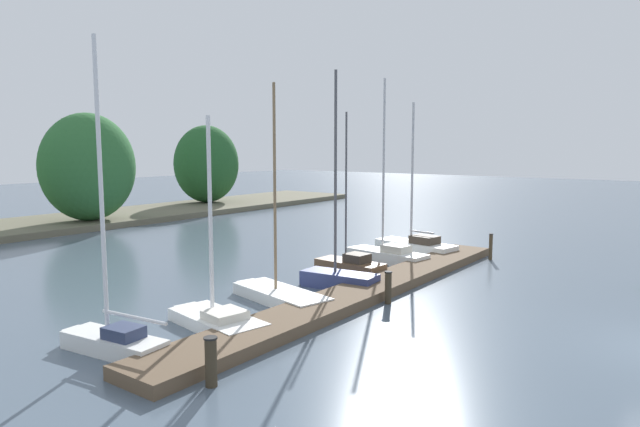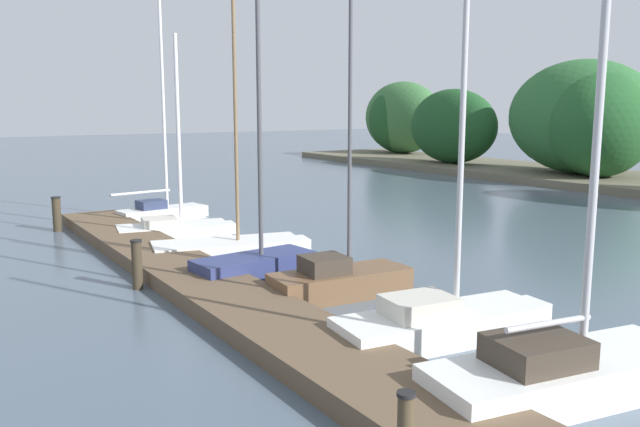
{
  "view_description": "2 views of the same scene",
  "coord_description": "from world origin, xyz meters",
  "px_view_note": "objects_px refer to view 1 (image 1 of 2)",
  "views": [
    {
      "loc": [
        -16.62,
        -0.77,
        5.26
      ],
      "look_at": [
        1.43,
        12.56,
        2.56
      ],
      "focal_mm": 31.62,
      "sensor_mm": 36.0,
      "label": 1
    },
    {
      "loc": [
        13.32,
        4.22,
        3.98
      ],
      "look_at": [
        0.78,
        12.26,
        1.51
      ],
      "focal_mm": 36.46,
      "sensor_mm": 36.0,
      "label": 2
    }
  ],
  "objects_px": {
    "sailboat_0": "(112,334)",
    "sailboat_2": "(278,292)",
    "sailboat_6": "(414,245)",
    "mooring_piling_2": "(491,247)",
    "mooring_piling_1": "(388,287)",
    "mooring_piling_0": "(211,362)",
    "sailboat_1": "(215,316)",
    "sailboat_3": "(337,276)",
    "sailboat_4": "(348,265)",
    "sailboat_5": "(386,253)"
  },
  "relations": [
    {
      "from": "sailboat_3",
      "to": "sailboat_4",
      "type": "bearing_deg",
      "value": -72.58
    },
    {
      "from": "mooring_piling_1",
      "to": "sailboat_6",
      "type": "bearing_deg",
      "value": 21.68
    },
    {
      "from": "mooring_piling_0",
      "to": "sailboat_1",
      "type": "bearing_deg",
      "value": 45.66
    },
    {
      "from": "sailboat_2",
      "to": "mooring_piling_0",
      "type": "height_order",
      "value": "sailboat_2"
    },
    {
      "from": "sailboat_3",
      "to": "sailboat_0",
      "type": "bearing_deg",
      "value": 78.96
    },
    {
      "from": "sailboat_1",
      "to": "sailboat_3",
      "type": "xyz_separation_m",
      "value": [
        5.9,
        -0.21,
        0.12
      ]
    },
    {
      "from": "sailboat_2",
      "to": "mooring_piling_1",
      "type": "height_order",
      "value": "sailboat_2"
    },
    {
      "from": "sailboat_4",
      "to": "mooring_piling_1",
      "type": "height_order",
      "value": "sailboat_4"
    },
    {
      "from": "sailboat_2",
      "to": "sailboat_6",
      "type": "height_order",
      "value": "sailboat_2"
    },
    {
      "from": "sailboat_0",
      "to": "sailboat_2",
      "type": "height_order",
      "value": "sailboat_0"
    },
    {
      "from": "sailboat_3",
      "to": "mooring_piling_0",
      "type": "relative_size",
      "value": 7.11
    },
    {
      "from": "sailboat_0",
      "to": "mooring_piling_2",
      "type": "relative_size",
      "value": 6.45
    },
    {
      "from": "sailboat_1",
      "to": "sailboat_6",
      "type": "bearing_deg",
      "value": -76.67
    },
    {
      "from": "sailboat_3",
      "to": "mooring_piling_1",
      "type": "distance_m",
      "value": 2.71
    },
    {
      "from": "sailboat_2",
      "to": "mooring_piling_1",
      "type": "relative_size",
      "value": 6.64
    },
    {
      "from": "sailboat_1",
      "to": "mooring_piling_1",
      "type": "relative_size",
      "value": 5.53
    },
    {
      "from": "sailboat_4",
      "to": "mooring_piling_0",
      "type": "xyz_separation_m",
      "value": [
        -10.9,
        -3.63,
        0.18
      ]
    },
    {
      "from": "sailboat_0",
      "to": "sailboat_5",
      "type": "distance_m",
      "value": 14.11
    },
    {
      "from": "mooring_piling_2",
      "to": "mooring_piling_1",
      "type": "bearing_deg",
      "value": 178.92
    },
    {
      "from": "sailboat_0",
      "to": "sailboat_2",
      "type": "xyz_separation_m",
      "value": [
        6.23,
        -0.21,
        -0.18
      ]
    },
    {
      "from": "sailboat_1",
      "to": "sailboat_5",
      "type": "relative_size",
      "value": 0.74
    },
    {
      "from": "sailboat_6",
      "to": "mooring_piling_1",
      "type": "height_order",
      "value": "sailboat_6"
    },
    {
      "from": "sailboat_0",
      "to": "mooring_piling_2",
      "type": "bearing_deg",
      "value": -108.65
    },
    {
      "from": "sailboat_1",
      "to": "sailboat_2",
      "type": "bearing_deg",
      "value": -71.8
    },
    {
      "from": "mooring_piling_1",
      "to": "mooring_piling_0",
      "type": "bearing_deg",
      "value": -179.1
    },
    {
      "from": "sailboat_3",
      "to": "sailboat_6",
      "type": "height_order",
      "value": "sailboat_3"
    },
    {
      "from": "sailboat_5",
      "to": "sailboat_6",
      "type": "relative_size",
      "value": 1.12
    },
    {
      "from": "sailboat_0",
      "to": "sailboat_4",
      "type": "bearing_deg",
      "value": -96.57
    },
    {
      "from": "sailboat_0",
      "to": "sailboat_3",
      "type": "height_order",
      "value": "sailboat_3"
    },
    {
      "from": "sailboat_5",
      "to": "mooring_piling_2",
      "type": "height_order",
      "value": "sailboat_5"
    },
    {
      "from": "sailboat_1",
      "to": "sailboat_4",
      "type": "height_order",
      "value": "sailboat_4"
    },
    {
      "from": "sailboat_1",
      "to": "mooring_piling_1",
      "type": "distance_m",
      "value": 5.88
    },
    {
      "from": "mooring_piling_1",
      "to": "mooring_piling_2",
      "type": "xyz_separation_m",
      "value": [
        9.26,
        -0.17,
        0.06
      ]
    },
    {
      "from": "mooring_piling_0",
      "to": "sailboat_2",
      "type": "bearing_deg",
      "value": 28.72
    },
    {
      "from": "sailboat_0",
      "to": "mooring_piling_0",
      "type": "relative_size",
      "value": 7.09
    },
    {
      "from": "sailboat_0",
      "to": "sailboat_4",
      "type": "xyz_separation_m",
      "value": [
        11.0,
        0.07,
        -0.1
      ]
    },
    {
      "from": "sailboat_4",
      "to": "sailboat_5",
      "type": "height_order",
      "value": "sailboat_5"
    },
    {
      "from": "sailboat_4",
      "to": "mooring_piling_0",
      "type": "height_order",
      "value": "sailboat_4"
    },
    {
      "from": "sailboat_6",
      "to": "mooring_piling_2",
      "type": "distance_m",
      "value": 3.65
    },
    {
      "from": "sailboat_0",
      "to": "mooring_piling_0",
      "type": "xyz_separation_m",
      "value": [
        0.11,
        -3.57,
        0.08
      ]
    },
    {
      "from": "sailboat_0",
      "to": "sailboat_1",
      "type": "bearing_deg",
      "value": -108.87
    },
    {
      "from": "mooring_piling_2",
      "to": "sailboat_1",
      "type": "bearing_deg",
      "value": 168.3
    },
    {
      "from": "sailboat_6",
      "to": "mooring_piling_1",
      "type": "relative_size",
      "value": 6.63
    },
    {
      "from": "sailboat_6",
      "to": "sailboat_1",
      "type": "bearing_deg",
      "value": 101.86
    },
    {
      "from": "sailboat_0",
      "to": "sailboat_6",
      "type": "bearing_deg",
      "value": -97.06
    },
    {
      "from": "sailboat_6",
      "to": "sailboat_0",
      "type": "bearing_deg",
      "value": 99.26
    },
    {
      "from": "sailboat_0",
      "to": "sailboat_2",
      "type": "relative_size",
      "value": 1.08
    },
    {
      "from": "mooring_piling_0",
      "to": "mooring_piling_1",
      "type": "bearing_deg",
      "value": 0.9
    },
    {
      "from": "sailboat_0",
      "to": "mooring_piling_2",
      "type": "xyz_separation_m",
      "value": [
        17.39,
        -3.61,
        0.14
      ]
    },
    {
      "from": "sailboat_0",
      "to": "sailboat_1",
      "type": "height_order",
      "value": "sailboat_0"
    }
  ]
}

